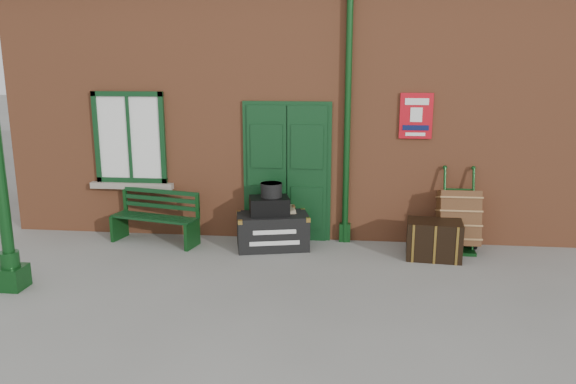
# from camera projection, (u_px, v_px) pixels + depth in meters

# --- Properties ---
(ground) EXTENTS (80.00, 80.00, 0.00)m
(ground) POSITION_uv_depth(u_px,v_px,m) (297.00, 271.00, 7.85)
(ground) COLOR gray
(ground) RESTS_ON ground
(station_building) EXTENTS (10.30, 4.30, 4.36)m
(station_building) POSITION_uv_depth(u_px,v_px,m) (314.00, 99.00, 10.74)
(station_building) COLOR #9D5532
(station_building) RESTS_ON ground
(canopy_column) EXTENTS (0.34, 0.34, 3.61)m
(canopy_column) POSITION_uv_depth(u_px,v_px,m) (1.00, 182.00, 6.95)
(canopy_column) COLOR #0E3814
(canopy_column) RESTS_ON ground
(bench) EXTENTS (1.48, 0.75, 0.88)m
(bench) POSITION_uv_depth(u_px,v_px,m) (156.00, 216.00, 9.05)
(bench) COLOR #0E3317
(bench) RESTS_ON ground
(houdini_trunk) EXTENTS (1.20, 0.84, 0.55)m
(houdini_trunk) POSITION_uv_depth(u_px,v_px,m) (273.00, 231.00, 8.79)
(houdini_trunk) COLOR black
(houdini_trunk) RESTS_ON ground
(strongbox) EXTENTS (0.69, 0.57, 0.27)m
(strongbox) POSITION_uv_depth(u_px,v_px,m) (269.00, 206.00, 8.70)
(strongbox) COLOR black
(strongbox) RESTS_ON houdini_trunk
(hatbox) EXTENTS (0.40, 0.40, 0.22)m
(hatbox) POSITION_uv_depth(u_px,v_px,m) (271.00, 190.00, 8.67)
(hatbox) COLOR black
(hatbox) RESTS_ON strongbox
(suitcase_back) EXTENTS (0.45, 0.56, 0.71)m
(suitcase_back) POSITION_uv_depth(u_px,v_px,m) (281.00, 222.00, 9.02)
(suitcase_back) COLOR tan
(suitcase_back) RESTS_ON ground
(suitcase_front) EXTENTS (0.39, 0.50, 0.61)m
(suitcase_front) POSITION_uv_depth(u_px,v_px,m) (292.00, 225.00, 9.01)
(suitcase_front) COLOR tan
(suitcase_front) RESTS_ON ground
(porter_trolley) EXTENTS (0.62, 0.66, 1.26)m
(porter_trolley) POSITION_uv_depth(u_px,v_px,m) (458.00, 219.00, 8.67)
(porter_trolley) COLOR #0E3814
(porter_trolley) RESTS_ON ground
(dark_trunk) EXTENTS (0.83, 0.58, 0.57)m
(dark_trunk) POSITION_uv_depth(u_px,v_px,m) (434.00, 240.00, 8.33)
(dark_trunk) COLOR black
(dark_trunk) RESTS_ON ground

